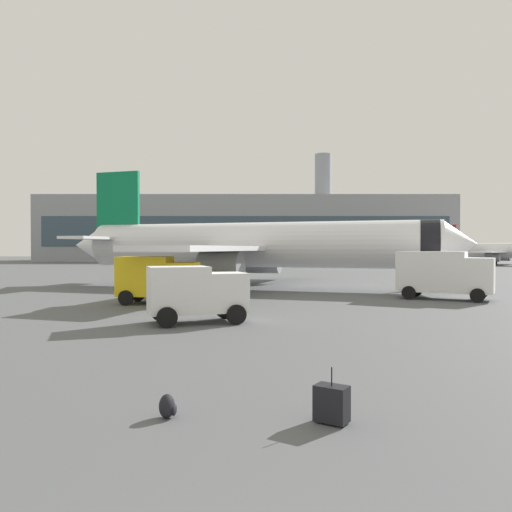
{
  "coord_description": "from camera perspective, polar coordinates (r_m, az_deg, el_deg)",
  "views": [
    {
      "loc": [
        0.06,
        -2.91,
        3.43
      ],
      "look_at": [
        0.02,
        23.93,
        3.0
      ],
      "focal_mm": 35.34,
      "sensor_mm": 36.0,
      "label": 1
    }
  ],
  "objects": [
    {
      "name": "fuel_truck",
      "position": [
        35.83,
        20.54,
        -1.79
      ],
      "size": [
        6.43,
        4.93,
        3.2
      ],
      "color": "white",
      "rests_on": "ground"
    },
    {
      "name": "safety_cone_far",
      "position": [
        43.87,
        -8.57,
        -3.11
      ],
      "size": [
        0.44,
        0.44,
        0.73
      ],
      "color": "#F2590C",
      "rests_on": "ground"
    },
    {
      "name": "traveller_backpack",
      "position": [
        10.74,
        -9.89,
        -16.43
      ],
      "size": [
        0.36,
        0.4,
        0.48
      ],
      "color": "black",
      "rests_on": "ground"
    },
    {
      "name": "safety_cone_near",
      "position": [
        44.33,
        -4.63,
        -3.06
      ],
      "size": [
        0.44,
        0.44,
        0.72
      ],
      "color": "#F2590C",
      "rests_on": "ground"
    },
    {
      "name": "airplane_taxiing",
      "position": [
        110.39,
        26.12,
        0.54
      ],
      "size": [
        24.07,
        22.05,
        8.3
      ],
      "color": "white",
      "rests_on": "ground"
    },
    {
      "name": "terminal_building",
      "position": [
        136.11,
        -0.98,
        3.03
      ],
      "size": [
        106.04,
        23.64,
        28.74
      ],
      "color": "gray",
      "rests_on": "ground"
    },
    {
      "name": "safety_cone_mid",
      "position": [
        43.17,
        21.94,
        -3.25
      ],
      "size": [
        0.44,
        0.44,
        0.7
      ],
      "color": "#F2590C",
      "rests_on": "ground"
    },
    {
      "name": "cargo_van",
      "position": [
        23.16,
        -6.71,
        -3.99
      ],
      "size": [
        4.8,
        3.43,
        2.6
      ],
      "color": "white",
      "rests_on": "ground"
    },
    {
      "name": "rolling_suitcase",
      "position": [
        10.36,
        8.64,
        -16.17
      ],
      "size": [
        0.75,
        0.68,
        1.1
      ],
      "color": "black",
      "rests_on": "ground"
    },
    {
      "name": "service_truck",
      "position": [
        31.62,
        -11.02,
        -2.41
      ],
      "size": [
        4.96,
        2.85,
        2.9
      ],
      "color": "yellow",
      "rests_on": "ground"
    },
    {
      "name": "airplane_at_gate",
      "position": [
        42.86,
        -0.23,
        1.22
      ],
      "size": [
        34.97,
        31.94,
        10.5
      ],
      "color": "white",
      "rests_on": "ground"
    }
  ]
}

